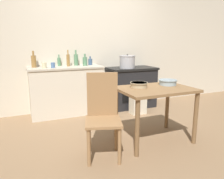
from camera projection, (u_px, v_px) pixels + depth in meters
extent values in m
plane|color=#896B4C|center=(126.00, 135.00, 3.14)|extent=(14.00, 14.00, 0.00)
cube|color=beige|center=(91.00, 44.00, 4.30)|extent=(8.00, 0.07, 2.55)
cube|color=beige|center=(67.00, 92.00, 4.01)|extent=(1.28, 0.49, 0.85)
cube|color=#B6AD9C|center=(66.00, 68.00, 3.92)|extent=(1.31, 0.52, 0.03)
cube|color=black|center=(131.00, 88.00, 4.50)|extent=(0.93, 0.54, 0.78)
cube|color=black|center=(131.00, 68.00, 4.41)|extent=(0.97, 0.58, 0.04)
cube|color=black|center=(137.00, 93.00, 4.26)|extent=(0.65, 0.01, 0.33)
cube|color=olive|center=(156.00, 89.00, 2.86)|extent=(0.96, 0.69, 0.03)
cylinder|color=brown|center=(137.00, 128.00, 2.50)|extent=(0.06, 0.06, 0.69)
cylinder|color=brown|center=(195.00, 118.00, 2.83)|extent=(0.06, 0.06, 0.69)
cylinder|color=brown|center=(116.00, 113.00, 3.04)|extent=(0.06, 0.06, 0.69)
cylinder|color=brown|center=(167.00, 106.00, 3.37)|extent=(0.06, 0.06, 0.69)
cube|color=#997047|center=(103.00, 122.00, 2.45)|extent=(0.50, 0.50, 0.03)
cube|color=#997047|center=(102.00, 94.00, 2.57)|extent=(0.35, 0.14, 0.52)
cylinder|color=#997047|center=(89.00, 148.00, 2.32)|extent=(0.04, 0.04, 0.42)
cylinder|color=#997047|center=(120.00, 146.00, 2.35)|extent=(0.04, 0.04, 0.42)
cylinder|color=#997047|center=(89.00, 135.00, 2.64)|extent=(0.04, 0.04, 0.42)
cylinder|color=#997047|center=(116.00, 134.00, 2.67)|extent=(0.04, 0.04, 0.42)
cube|color=beige|center=(138.00, 105.00, 4.08)|extent=(0.28, 0.20, 0.32)
cylinder|color=#A8A8AD|center=(127.00, 62.00, 4.26)|extent=(0.30, 0.30, 0.23)
cylinder|color=#A8A8AD|center=(127.00, 56.00, 4.24)|extent=(0.31, 0.31, 0.02)
sphere|color=black|center=(127.00, 55.00, 4.23)|extent=(0.02, 0.02, 0.02)
cylinder|color=#93A8B2|center=(168.00, 82.00, 3.05)|extent=(0.23, 0.23, 0.07)
cylinder|color=#8597A0|center=(168.00, 80.00, 3.04)|extent=(0.25, 0.25, 0.01)
cylinder|color=tan|center=(139.00, 85.00, 2.89)|extent=(0.21, 0.21, 0.07)
cylinder|color=tan|center=(139.00, 83.00, 2.88)|extent=(0.23, 0.23, 0.01)
cylinder|color=#517F5B|center=(59.00, 62.00, 4.03)|extent=(0.06, 0.06, 0.15)
cylinder|color=#517F5B|center=(59.00, 56.00, 4.01)|extent=(0.02, 0.02, 0.06)
cylinder|color=#517F5B|center=(85.00, 61.00, 4.10)|extent=(0.08, 0.08, 0.16)
cylinder|color=#517F5B|center=(85.00, 55.00, 4.08)|extent=(0.03, 0.03, 0.06)
cylinder|color=#517F5B|center=(76.00, 60.00, 4.11)|extent=(0.07, 0.07, 0.21)
cylinder|color=#517F5B|center=(76.00, 52.00, 4.08)|extent=(0.03, 0.03, 0.08)
cylinder|color=olive|center=(68.00, 60.00, 3.97)|extent=(0.06, 0.06, 0.21)
cylinder|color=olive|center=(68.00, 52.00, 3.94)|extent=(0.02, 0.02, 0.08)
cylinder|color=olive|center=(34.00, 62.00, 3.79)|extent=(0.08, 0.08, 0.21)
cylinder|color=olive|center=(33.00, 53.00, 3.75)|extent=(0.03, 0.03, 0.08)
cylinder|color=#3D5675|center=(90.00, 62.00, 4.22)|extent=(0.08, 0.08, 0.12)
cylinder|color=#3D5675|center=(90.00, 58.00, 4.20)|extent=(0.03, 0.03, 0.05)
cylinder|color=beige|center=(44.00, 65.00, 3.67)|extent=(0.08, 0.08, 0.10)
cylinder|color=#4C6B99|center=(53.00, 65.00, 3.75)|extent=(0.07, 0.07, 0.09)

